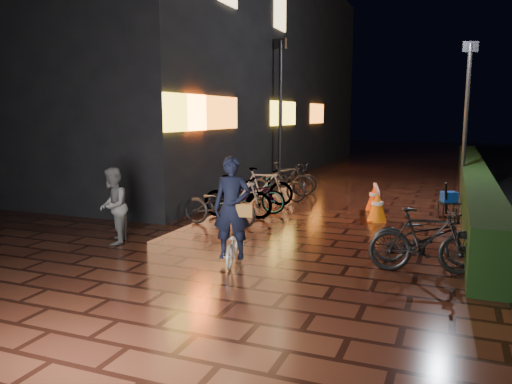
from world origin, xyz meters
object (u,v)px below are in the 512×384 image
at_px(bystander_person, 113,206).
at_px(traffic_barrier, 376,201).
at_px(cart_assembly, 449,198).
at_px(cyclist, 233,224).

distance_m(bystander_person, traffic_barrier, 6.52).
height_order(bystander_person, cart_assembly, bystander_person).
xyz_separation_m(cyclist, traffic_barrier, (1.67, 5.13, -0.32)).
bearing_deg(bystander_person, cyclist, 57.29).
bearing_deg(cyclist, bystander_person, 172.45).
bearing_deg(traffic_barrier, bystander_person, -132.94).
relative_size(cyclist, cart_assembly, 2.04).
relative_size(traffic_barrier, cart_assembly, 2.01).
distance_m(bystander_person, cart_assembly, 8.14).
bearing_deg(cart_assembly, bystander_person, -139.19).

